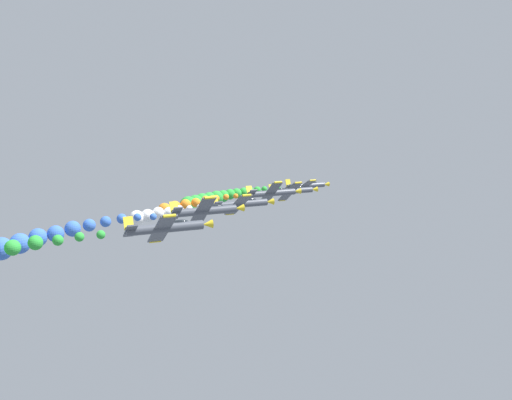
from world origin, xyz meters
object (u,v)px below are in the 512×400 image
airplane_left_inner (292,191)px  airplane_left_outer (241,204)px  airplane_lead (306,186)px  airplane_right_inner (273,193)px  airplane_trailing (167,228)px  airplane_right_outer (206,211)px

airplane_left_inner → airplane_left_outer: bearing=-41.3°
airplane_lead → airplane_right_inner: bearing=-39.1°
airplane_trailing → airplane_right_outer: bearing=144.1°
airplane_trailing → airplane_left_inner: bearing=140.3°
airplane_left_outer → airplane_right_inner: bearing=137.8°
airplane_right_outer → airplane_trailing: size_ratio=1.00×
airplane_left_outer → airplane_trailing: size_ratio=1.00×
airplane_trailing → airplane_right_inner: bearing=140.5°
airplane_left_inner → airplane_right_inner: bearing=-40.3°
airplane_left_inner → airplane_left_outer: size_ratio=1.00×
airplane_left_inner → airplane_right_outer: size_ratio=1.00×
airplane_right_inner → airplane_left_outer: bearing=-42.2°
airplane_right_outer → airplane_trailing: (11.21, -8.12, 1.01)m
airplane_left_inner → airplane_trailing: (43.46, -36.03, 5.96)m
airplane_lead → airplane_trailing: size_ratio=1.00×
airplane_lead → airplane_right_inner: size_ratio=1.00×
airplane_left_inner → airplane_right_outer: bearing=-40.9°
airplane_left_inner → airplane_right_outer: airplane_right_outer is taller
airplane_left_outer → airplane_right_outer: (10.92, -9.16, 1.92)m
airplane_lead → airplane_left_outer: bearing=-40.2°
airplane_lead → airplane_trailing: airplane_trailing is taller
airplane_left_inner → airplane_trailing: 56.77m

